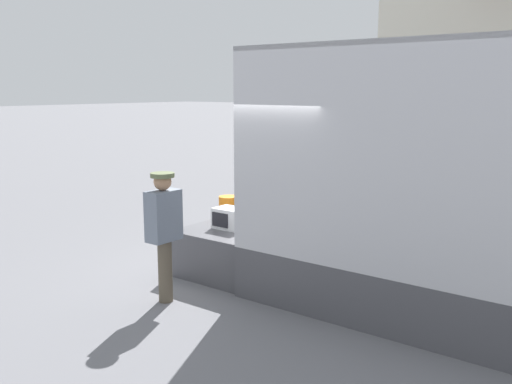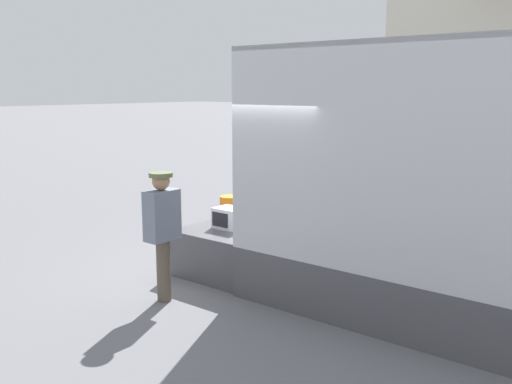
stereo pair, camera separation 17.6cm
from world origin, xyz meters
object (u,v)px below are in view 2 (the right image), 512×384
microwave (230,218)px  portable_generator (266,204)px  orange_bucket (230,207)px  worker_person (162,223)px

microwave → portable_generator: (0.00, 0.85, 0.08)m
portable_generator → orange_bucket: size_ratio=1.75×
portable_generator → orange_bucket: (-0.42, -0.39, -0.05)m
portable_generator → orange_bucket: 0.57m
portable_generator → microwave: bearing=-90.0°
orange_bucket → portable_generator: bearing=42.9°
worker_person → portable_generator: bearing=92.1°
portable_generator → worker_person: worker_person is taller
portable_generator → worker_person: (0.08, -2.24, 0.12)m
microwave → orange_bucket: bearing=132.2°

